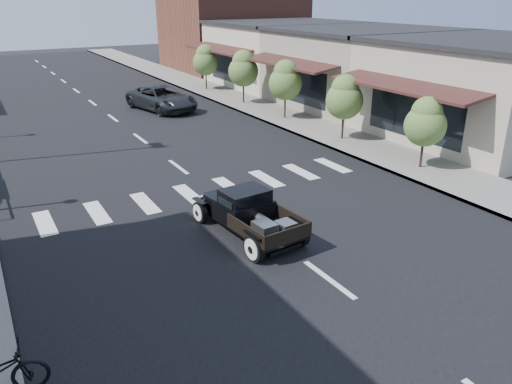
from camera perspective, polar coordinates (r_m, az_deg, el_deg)
ground at (r=14.84m, az=1.23°, el=-4.76°), size 120.00×120.00×0.00m
road at (r=28.03m, az=-14.96°, el=7.33°), size 14.00×80.00×0.02m
road_markings at (r=23.40m, az=-11.58°, el=4.83°), size 12.00×60.00×0.06m
sidewalk_right at (r=31.22m, az=0.34°, el=9.60°), size 3.00×80.00×0.15m
storefront_near at (r=27.11m, az=25.10°, el=10.43°), size 10.00×9.00×4.50m
storefront_mid at (r=33.05m, az=12.25°, el=13.63°), size 10.00×9.00×4.50m
storefront_far at (r=40.15m, az=3.43°, el=15.41°), size 10.00×9.00×4.50m
far_building_right at (r=48.90m, az=-2.77°, el=18.01°), size 11.00×10.00×7.00m
small_tree_a at (r=20.75m, az=18.66°, el=6.31°), size 1.63×1.63×2.72m
small_tree_b at (r=24.16m, az=10.01°, el=9.42°), size 1.76×1.76×2.93m
small_tree_c at (r=28.12m, az=3.37°, el=11.55°), size 1.84×1.84×3.06m
small_tree_d at (r=32.21m, az=-1.46°, el=12.94°), size 1.88×1.88×3.14m
small_tree_e at (r=37.26m, az=-5.77°, el=13.95°), size 1.82×1.82×3.03m
hotrod_pickup at (r=14.48m, az=-0.88°, el=-2.41°), size 2.24×4.18×1.40m
second_car at (r=31.27m, az=-10.72°, el=10.45°), size 3.50×5.57×1.43m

